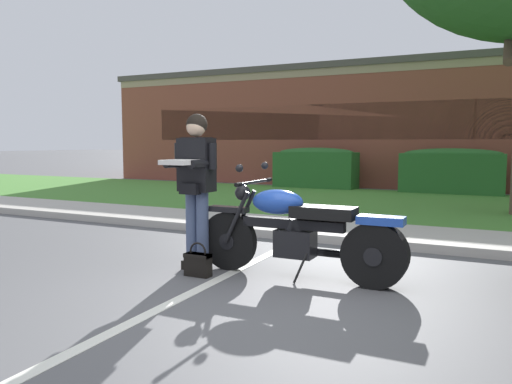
{
  "coord_description": "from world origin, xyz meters",
  "views": [
    {
      "loc": [
        1.52,
        -3.79,
        1.4
      ],
      "look_at": [
        -0.95,
        1.17,
        0.85
      ],
      "focal_mm": 35.43,
      "sensor_mm": 36.0,
      "label": 1
    }
  ],
  "objects_px": {
    "motorcycle": "(305,233)",
    "rider_person": "(196,178)",
    "hedge_center_left": "(452,170)",
    "hedge_left": "(316,167)",
    "handbag": "(198,263)",
    "brick_building": "(483,127)"
  },
  "relations": [
    {
      "from": "rider_person",
      "to": "hedge_center_left",
      "type": "relative_size",
      "value": 0.65
    },
    {
      "from": "handbag",
      "to": "hedge_center_left",
      "type": "xyz_separation_m",
      "value": [
        1.54,
        9.91,
        0.51
      ]
    },
    {
      "from": "rider_person",
      "to": "hedge_center_left",
      "type": "distance_m",
      "value": 9.81
    },
    {
      "from": "rider_person",
      "to": "hedge_center_left",
      "type": "height_order",
      "value": "rider_person"
    },
    {
      "from": "rider_person",
      "to": "handbag",
      "type": "bearing_deg",
      "value": -54.01
    },
    {
      "from": "hedge_center_left",
      "to": "rider_person",
      "type": "bearing_deg",
      "value": -100.17
    },
    {
      "from": "motorcycle",
      "to": "rider_person",
      "type": "xyz_separation_m",
      "value": [
        -1.23,
        -0.14,
        0.53
      ]
    },
    {
      "from": "handbag",
      "to": "brick_building",
      "type": "height_order",
      "value": "brick_building"
    },
    {
      "from": "motorcycle",
      "to": "rider_person",
      "type": "distance_m",
      "value": 1.35
    },
    {
      "from": "brick_building",
      "to": "hedge_center_left",
      "type": "bearing_deg",
      "value": -94.48
    },
    {
      "from": "motorcycle",
      "to": "hedge_center_left",
      "type": "height_order",
      "value": "hedge_center_left"
    },
    {
      "from": "hedge_left",
      "to": "brick_building",
      "type": "bearing_deg",
      "value": 54.61
    },
    {
      "from": "hedge_left",
      "to": "motorcycle",
      "type": "bearing_deg",
      "value": -70.81
    },
    {
      "from": "handbag",
      "to": "hedge_left",
      "type": "height_order",
      "value": "hedge_left"
    },
    {
      "from": "handbag",
      "to": "rider_person",
      "type": "bearing_deg",
      "value": 125.99
    },
    {
      "from": "motorcycle",
      "to": "hedge_center_left",
      "type": "relative_size",
      "value": 0.86
    },
    {
      "from": "hedge_left",
      "to": "hedge_center_left",
      "type": "relative_size",
      "value": 0.93
    },
    {
      "from": "motorcycle",
      "to": "hedge_left",
      "type": "distance_m",
      "value": 10.07
    },
    {
      "from": "rider_person",
      "to": "brick_building",
      "type": "relative_size",
      "value": 0.07
    },
    {
      "from": "motorcycle",
      "to": "brick_building",
      "type": "relative_size",
      "value": 0.09
    },
    {
      "from": "rider_person",
      "to": "hedge_center_left",
      "type": "bearing_deg",
      "value": 79.83
    },
    {
      "from": "motorcycle",
      "to": "rider_person",
      "type": "height_order",
      "value": "rider_person"
    }
  ]
}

